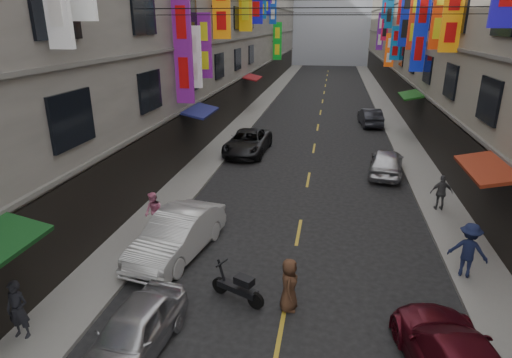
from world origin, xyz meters
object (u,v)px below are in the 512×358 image
at_px(pedestrian_rnear, 468,250).
at_px(pedestrian_rfar, 441,193).
at_px(car_left_near, 134,332).
at_px(car_right_far, 370,117).
at_px(car_left_mid, 177,235).
at_px(scooter_far_right, 377,164).
at_px(scooter_crossing, 238,287).
at_px(car_right_mid, 386,162).
at_px(pedestrian_lnear, 18,310).
at_px(pedestrian_crossing, 289,285).
at_px(pedestrian_lfar, 154,212).
at_px(car_left_far, 248,142).

bearing_deg(pedestrian_rnear, pedestrian_rfar, -73.99).
bearing_deg(car_left_near, car_right_far, 79.94).
distance_m(car_left_near, car_left_mid, 4.75).
bearing_deg(car_left_near, pedestrian_rnear, 34.49).
xyz_separation_m(scooter_far_right, car_left_mid, (-7.56, -10.29, 0.32)).
height_order(scooter_far_right, car_left_mid, car_left_mid).
xyz_separation_m(scooter_crossing, car_right_mid, (5.38, 12.16, 0.26)).
bearing_deg(scooter_crossing, pedestrian_lnear, 141.54).
distance_m(car_left_near, car_right_mid, 16.41).
xyz_separation_m(car_right_far, pedestrian_crossing, (-3.90, -24.19, 0.11)).
bearing_deg(pedestrian_lfar, pedestrian_lnear, -61.53).
relative_size(pedestrian_rnear, pedestrian_crossing, 1.13).
height_order(car_left_far, pedestrian_rfar, pedestrian_rfar).
distance_m(car_right_far, pedestrian_crossing, 24.50).
relative_size(pedestrian_lnear, pedestrian_crossing, 1.01).
relative_size(scooter_far_right, car_right_mid, 0.43).
height_order(scooter_far_right, car_left_far, car_left_far).
distance_m(car_left_far, car_right_far, 12.22).
distance_m(car_left_far, pedestrian_lfar, 11.38).
bearing_deg(pedestrian_rnear, scooter_crossing, 39.17).
bearing_deg(scooter_crossing, car_right_mid, 0.73).
relative_size(pedestrian_rnear, pedestrian_rfar, 1.16).
relative_size(car_left_far, pedestrian_crossing, 3.21).
relative_size(car_right_far, pedestrian_rfar, 2.65).
bearing_deg(car_right_far, car_left_mid, 64.33).
height_order(car_right_mid, pedestrian_rnear, pedestrian_rnear).
xyz_separation_m(scooter_crossing, scooter_far_right, (4.94, 12.51, 0.00)).
distance_m(scooter_crossing, pedestrian_lnear, 5.67).
distance_m(car_left_far, pedestrian_rnear, 15.60).
relative_size(car_left_near, pedestrian_rnear, 2.06).
height_order(car_left_mid, pedestrian_lnear, pedestrian_lnear).
bearing_deg(car_left_near, scooter_crossing, 56.47).
relative_size(car_left_far, pedestrian_lfar, 3.22).
height_order(car_left_mid, pedestrian_rnear, pedestrian_rnear).
relative_size(car_left_far, car_right_far, 1.23).
bearing_deg(scooter_far_right, pedestrian_rfar, 101.72).
bearing_deg(pedestrian_lfar, scooter_crossing, -3.39).
bearing_deg(car_left_far, car_right_mid, -16.39).
relative_size(pedestrian_lfar, pedestrian_rnear, 0.88).
distance_m(pedestrian_lnear, pedestrian_rfar, 15.84).
bearing_deg(pedestrian_rfar, car_right_far, -87.29).
bearing_deg(pedestrian_lfar, scooter_far_right, 82.96).
bearing_deg(car_left_far, pedestrian_crossing, -72.59).
height_order(car_right_mid, car_right_far, car_right_mid).
relative_size(scooter_crossing, car_left_near, 0.46).
bearing_deg(pedestrian_crossing, car_right_far, -10.43).
bearing_deg(car_left_mid, pedestrian_rnear, 10.71).
xyz_separation_m(scooter_crossing, car_left_mid, (-2.62, 2.22, 0.32)).
xyz_separation_m(car_left_mid, pedestrian_lnear, (-2.41, -4.78, 0.15)).
xyz_separation_m(car_left_far, pedestrian_rfar, (9.75, -7.23, 0.19)).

